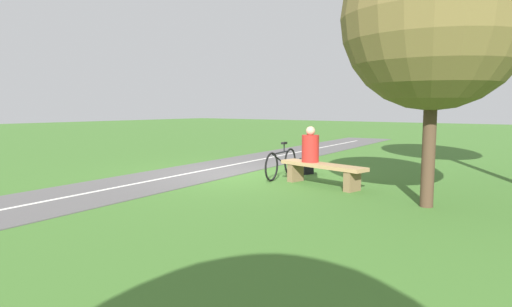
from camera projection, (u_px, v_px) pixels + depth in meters
ground_plane at (240, 175)px, 10.89m from camera, size 80.00×80.00×0.00m
paved_path at (74, 196)px, 8.20m from camera, size 5.28×36.07×0.02m
path_centre_line at (74, 196)px, 8.20m from camera, size 2.71×31.90×0.00m
bench at (322, 170)px, 9.28m from camera, size 2.14×0.85×0.49m
person_seated at (310, 147)px, 9.49m from camera, size 0.45×0.45×0.79m
bicycle at (281, 163)px, 10.35m from camera, size 0.34×1.74×0.85m
backpack at (306, 166)px, 10.96m from camera, size 0.31×0.36×0.40m
tree_far_right at (434, 18)px, 7.04m from camera, size 3.03×3.03×4.66m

